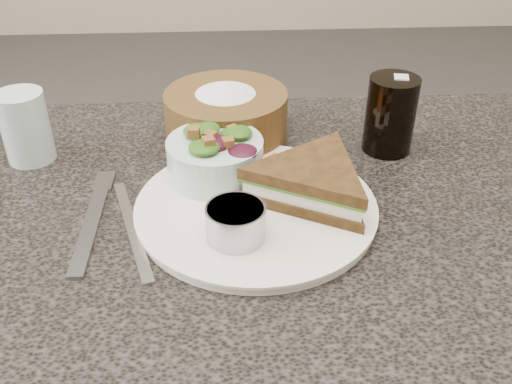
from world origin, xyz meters
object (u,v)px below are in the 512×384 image
at_px(bread_basket, 226,108).
at_px(water_glass, 25,127).
at_px(salad_bowl, 215,152).
at_px(dressing_ramekin, 236,223).
at_px(sandwich, 313,182).
at_px(cola_glass, 391,111).
at_px(dinner_plate, 256,208).

distance_m(bread_basket, water_glass, 0.28).
height_order(salad_bowl, bread_basket, bread_basket).
height_order(dressing_ramekin, bread_basket, bread_basket).
relative_size(sandwich, water_glass, 1.84).
height_order(bread_basket, water_glass, bread_basket).
bearing_deg(water_glass, cola_glass, -0.24).
height_order(cola_glass, water_glass, cola_glass).
xyz_separation_m(dressing_ramekin, bread_basket, (-0.01, 0.25, 0.02)).
distance_m(salad_bowl, water_glass, 0.27).
height_order(sandwich, dressing_ramekin, sandwich).
xyz_separation_m(sandwich, water_glass, (-0.38, 0.14, 0.01)).
distance_m(salad_bowl, dressing_ramekin, 0.13).
distance_m(sandwich, salad_bowl, 0.13).
relative_size(dinner_plate, bread_basket, 1.63).
bearing_deg(sandwich, salad_bowl, -178.86).
relative_size(sandwich, bread_basket, 1.02).
bearing_deg(bread_basket, dinner_plate, -80.17).
xyz_separation_m(dinner_plate, bread_basket, (-0.03, 0.19, 0.04)).
xyz_separation_m(dinner_plate, salad_bowl, (-0.05, 0.07, 0.04)).
relative_size(salad_bowl, bread_basket, 0.69).
bearing_deg(dressing_ramekin, cola_glass, 43.19).
bearing_deg(cola_glass, dressing_ramekin, -136.81).
height_order(sandwich, cola_glass, cola_glass).
bearing_deg(water_glass, salad_bowl, -17.57).
relative_size(dinner_plate, sandwich, 1.59).
height_order(dressing_ramekin, cola_glass, cola_glass).
bearing_deg(dressing_ramekin, bread_basket, 91.52).
height_order(bread_basket, cola_glass, cola_glass).
relative_size(salad_bowl, dressing_ramekin, 1.84).
bearing_deg(sandwich, water_glass, -172.77).
distance_m(sandwich, dressing_ramekin, 0.12).
distance_m(dressing_ramekin, cola_glass, 0.31).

